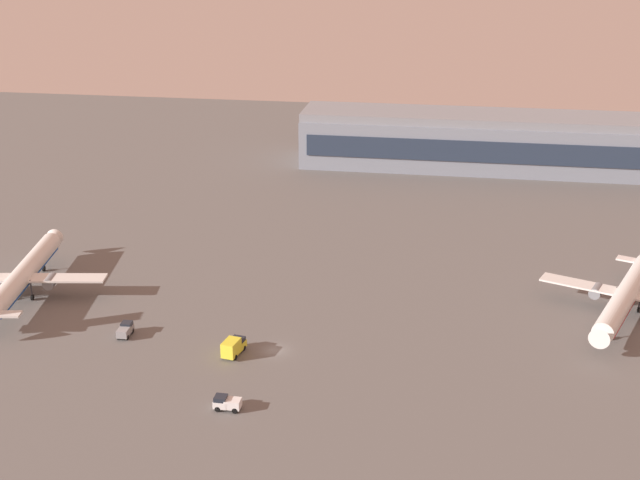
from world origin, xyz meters
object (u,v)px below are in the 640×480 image
object	(u,v)px
airplane_taxiway_distant	(626,294)
baggage_tractor	(227,403)
airplane_near_gate	(22,276)
catering_truck	(233,346)
maintenance_van	(125,330)

from	to	relation	value
airplane_taxiway_distant	baggage_tractor	size ratio (longest dim) A/B	9.66
airplane_near_gate	catering_truck	xyz separation A→B (m)	(47.21, -16.85, -2.57)
airplane_near_gate	maintenance_van	distance (m)	29.54
airplane_taxiway_distant	catering_truck	distance (m)	74.31
airplane_near_gate	baggage_tractor	bearing A→B (deg)	-42.64
airplane_near_gate	catering_truck	world-z (taller)	airplane_near_gate
airplane_near_gate	maintenance_van	xyz separation A→B (m)	(26.28, -13.17, -2.97)
airplane_taxiway_distant	catering_truck	xyz separation A→B (m)	(-69.01, -27.44, -2.49)
airplane_near_gate	maintenance_van	size ratio (longest dim) A/B	10.15
maintenance_van	airplane_taxiway_distant	bearing A→B (deg)	12.83
airplane_taxiway_distant	maintenance_van	bearing A→B (deg)	36.13
airplane_near_gate	airplane_taxiway_distant	size ratio (longest dim) A/B	1.06
airplane_taxiway_distant	maintenance_van	xyz separation A→B (m)	(-89.95, -23.76, -2.89)
baggage_tractor	catering_truck	distance (m)	17.38
airplane_taxiway_distant	airplane_near_gate	bearing A→B (deg)	26.53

